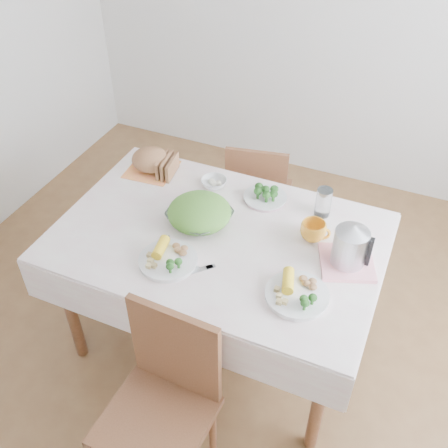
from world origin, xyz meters
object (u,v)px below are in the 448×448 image
at_px(salad_bowl, 200,217).
at_px(dinner_plate_left, 168,260).
at_px(dining_table, 219,291).
at_px(electric_kettle, 351,244).
at_px(yellow_mug, 313,231).
at_px(chair_near, 155,418).
at_px(chair_far, 259,187).
at_px(dinner_plate_right, 297,295).

bearing_deg(salad_bowl, dinner_plate_left, -92.42).
height_order(dining_table, electric_kettle, electric_kettle).
bearing_deg(dining_table, yellow_mug, 20.19).
relative_size(chair_near, salad_bowl, 3.19).
relative_size(dining_table, electric_kettle, 6.75).
xyz_separation_m(chair_near, salad_bowl, (-0.19, 0.83, 0.33)).
relative_size(dinner_plate_left, electric_kettle, 1.25).
xyz_separation_m(dining_table, yellow_mug, (0.41, 0.15, 0.43)).
relative_size(chair_far, dinner_plate_right, 3.12).
bearing_deg(yellow_mug, dining_table, -159.81).
relative_size(salad_bowl, yellow_mug, 2.39).
distance_m(dining_table, dinner_plate_left, 0.49).
bearing_deg(chair_far, dinner_plate_left, 76.75).
distance_m(chair_far, electric_kettle, 1.10).
height_order(chair_far, dinner_plate_left, chair_far).
distance_m(dining_table, yellow_mug, 0.61).
distance_m(chair_near, chair_far, 1.60).
relative_size(dining_table, salad_bowl, 4.94).
bearing_deg(electric_kettle, chair_far, 148.86).
height_order(dinner_plate_right, electric_kettle, electric_kettle).
height_order(dining_table, chair_near, chair_near).
distance_m(chair_near, dinner_plate_left, 0.65).
bearing_deg(chair_far, dinner_plate_right, 106.42).
bearing_deg(chair_far, salad_bowl, 76.84).
height_order(chair_near, dinner_plate_left, chair_near).
distance_m(salad_bowl, dinner_plate_right, 0.62).
distance_m(chair_near, salad_bowl, 0.91).
height_order(dining_table, yellow_mug, yellow_mug).
bearing_deg(dinner_plate_right, yellow_mug, 96.59).
bearing_deg(dinner_plate_left, dinner_plate_right, 3.17).
distance_m(chair_near, dinner_plate_right, 0.74).
height_order(chair_near, dinner_plate_right, chair_near).
xyz_separation_m(chair_far, dinner_plate_right, (0.54, -1.03, 0.31)).
bearing_deg(dinner_plate_left, salad_bowl, 87.58).
bearing_deg(chair_far, electric_kettle, 120.59).
xyz_separation_m(dinner_plate_right, electric_kettle, (0.14, 0.27, 0.11)).
bearing_deg(dinner_plate_left, chair_near, -69.09).
height_order(chair_near, salad_bowl, chair_near).
xyz_separation_m(chair_near, dinner_plate_left, (-0.20, 0.53, 0.31)).
distance_m(dinner_plate_left, yellow_mug, 0.67).
xyz_separation_m(yellow_mug, electric_kettle, (0.18, -0.10, 0.07)).
relative_size(chair_near, yellow_mug, 7.63).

